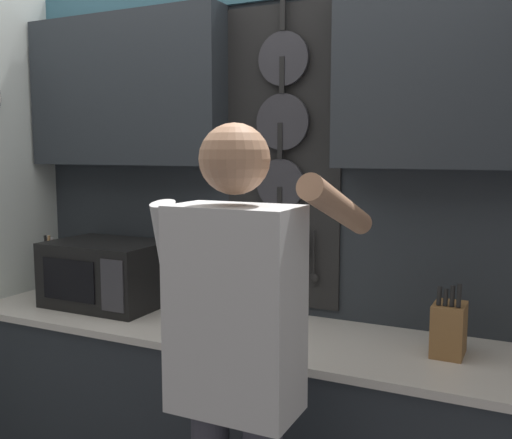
# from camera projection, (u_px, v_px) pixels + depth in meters

# --- Properties ---
(base_cabinet_counter) EXTENTS (2.45, 0.60, 0.88)m
(base_cabinet_counter) POSITION_uv_depth(u_px,v_px,m) (229.00, 426.00, 2.44)
(base_cabinet_counter) COLOR #23282D
(base_cabinet_counter) RESTS_ON ground_plane
(back_wall_unit) EXTENTS (3.02, 0.20, 2.40)m
(back_wall_unit) POSITION_uv_depth(u_px,v_px,m) (254.00, 173.00, 2.56)
(back_wall_unit) COLOR #23282D
(back_wall_unit) RESTS_ON ground_plane
(microwave) EXTENTS (0.54, 0.38, 0.30)m
(microwave) POSITION_uv_depth(u_px,v_px,m) (107.00, 273.00, 2.70)
(microwave) COLOR black
(microwave) RESTS_ON base_cabinet_counter
(knife_block) EXTENTS (0.11, 0.15, 0.27)m
(knife_block) POSITION_uv_depth(u_px,v_px,m) (449.00, 329.00, 2.04)
(knife_block) COLOR brown
(knife_block) RESTS_ON base_cabinet_counter
(utensil_crock) EXTENTS (0.10, 0.10, 0.31)m
(utensil_crock) POSITION_uv_depth(u_px,v_px,m) (50.00, 277.00, 2.87)
(utensil_crock) COLOR white
(utensil_crock) RESTS_ON base_cabinet_counter
(person) EXTENTS (0.54, 0.65, 1.69)m
(person) POSITION_uv_depth(u_px,v_px,m) (237.00, 352.00, 1.71)
(person) COLOR #383842
(person) RESTS_ON ground_plane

